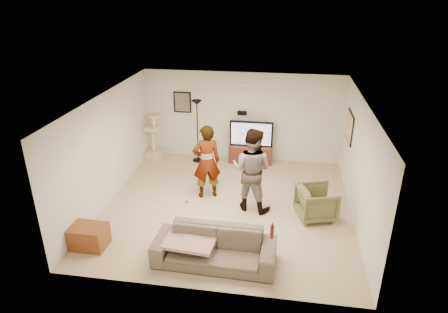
# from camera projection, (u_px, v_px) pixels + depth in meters

# --- Properties ---
(floor) EXTENTS (5.50, 5.50, 0.02)m
(floor) POSITION_uv_depth(u_px,v_px,m) (228.00, 206.00, 9.03)
(floor) COLOR tan
(floor) RESTS_ON ground
(ceiling) EXTENTS (5.50, 5.50, 0.02)m
(ceiling) POSITION_uv_depth(u_px,v_px,m) (228.00, 99.00, 8.02)
(ceiling) COLOR white
(ceiling) RESTS_ON wall_back
(wall_back) EXTENTS (5.50, 0.04, 2.50)m
(wall_back) POSITION_uv_depth(u_px,v_px,m) (242.00, 117.00, 11.01)
(wall_back) COLOR silver
(wall_back) RESTS_ON floor
(wall_front) EXTENTS (5.50, 0.04, 2.50)m
(wall_front) POSITION_uv_depth(u_px,v_px,m) (201.00, 227.00, 6.04)
(wall_front) COLOR silver
(wall_front) RESTS_ON floor
(wall_left) EXTENTS (0.04, 5.50, 2.50)m
(wall_left) POSITION_uv_depth(u_px,v_px,m) (108.00, 148.00, 8.92)
(wall_left) COLOR silver
(wall_left) RESTS_ON floor
(wall_right) EXTENTS (0.04, 5.50, 2.50)m
(wall_right) POSITION_uv_depth(u_px,v_px,m) (359.00, 164.00, 8.13)
(wall_right) COLOR silver
(wall_right) RESTS_ON floor
(wall_clock) EXTENTS (0.26, 0.04, 0.26)m
(wall_clock) POSITION_uv_depth(u_px,v_px,m) (243.00, 87.00, 10.64)
(wall_clock) COLOR white
(wall_clock) RESTS_ON wall_back
(wall_speaker) EXTENTS (0.25, 0.10, 0.10)m
(wall_speaker) POSITION_uv_depth(u_px,v_px,m) (242.00, 113.00, 10.91)
(wall_speaker) COLOR black
(wall_speaker) RESTS_ON wall_back
(picture_back) EXTENTS (0.42, 0.03, 0.52)m
(picture_back) POSITION_uv_depth(u_px,v_px,m) (182.00, 102.00, 11.09)
(picture_back) COLOR #5C5846
(picture_back) RESTS_ON wall_back
(picture_right) EXTENTS (0.03, 0.78, 0.62)m
(picture_right) POSITION_uv_depth(u_px,v_px,m) (350.00, 127.00, 9.48)
(picture_right) COLOR #E4AC67
(picture_right) RESTS_ON wall_right
(tv_stand) EXTENTS (1.20, 0.45, 0.50)m
(tv_stand) POSITION_uv_depth(u_px,v_px,m) (251.00, 154.00, 11.15)
(tv_stand) COLOR #481E16
(tv_stand) RESTS_ON floor
(console_box) EXTENTS (0.40, 0.30, 0.07)m
(console_box) POSITION_uv_depth(u_px,v_px,m) (250.00, 166.00, 10.88)
(console_box) COLOR beige
(console_box) RESTS_ON floor
(tv) EXTENTS (1.20, 0.08, 0.71)m
(tv) POSITION_uv_depth(u_px,v_px,m) (251.00, 134.00, 10.91)
(tv) COLOR black
(tv) RESTS_ON tv_stand
(tv_screen) EXTENTS (1.10, 0.01, 0.62)m
(tv_screen) POSITION_uv_depth(u_px,v_px,m) (251.00, 134.00, 10.87)
(tv_screen) COLOR #FEAD3F
(tv_screen) RESTS_ON tv
(floor_lamp) EXTENTS (0.32, 0.32, 1.77)m
(floor_lamp) POSITION_uv_depth(u_px,v_px,m) (198.00, 132.00, 10.97)
(floor_lamp) COLOR black
(floor_lamp) RESTS_ON floor
(cat_tree) EXTENTS (0.45, 0.45, 1.36)m
(cat_tree) POSITION_uv_depth(u_px,v_px,m) (153.00, 136.00, 11.24)
(cat_tree) COLOR beige
(cat_tree) RESTS_ON floor
(person_left) EXTENTS (0.76, 0.64, 1.79)m
(person_left) POSITION_uv_depth(u_px,v_px,m) (207.00, 162.00, 9.09)
(person_left) COLOR #A9A9A9
(person_left) RESTS_ON floor
(person_right) EXTENTS (1.09, 0.95, 1.90)m
(person_right) POSITION_uv_depth(u_px,v_px,m) (252.00, 170.00, 8.58)
(person_right) COLOR #34509F
(person_right) RESTS_ON floor
(sofa) EXTENTS (2.21, 0.91, 0.64)m
(sofa) POSITION_uv_depth(u_px,v_px,m) (214.00, 248.00, 7.07)
(sofa) COLOR brown
(sofa) RESTS_ON floor
(throw_blanket) EXTENTS (0.95, 0.77, 0.06)m
(throw_blanket) POSITION_uv_depth(u_px,v_px,m) (190.00, 240.00, 7.09)
(throw_blanket) COLOR tan
(throw_blanket) RESTS_ON sofa
(beer_bottle) EXTENTS (0.06, 0.06, 0.25)m
(beer_bottle) POSITION_uv_depth(u_px,v_px,m) (272.00, 232.00, 6.75)
(beer_bottle) COLOR #3E1B0A
(beer_bottle) RESTS_ON sofa
(armchair) EXTENTS (0.96, 0.95, 0.71)m
(armchair) POSITION_uv_depth(u_px,v_px,m) (316.00, 203.00, 8.45)
(armchair) COLOR brown
(armchair) RESTS_ON floor
(side_table) EXTENTS (0.67, 0.51, 0.44)m
(side_table) POSITION_uv_depth(u_px,v_px,m) (89.00, 236.00, 7.55)
(side_table) COLOR brown
(side_table) RESTS_ON floor
(toy_ball) EXTENTS (0.07, 0.07, 0.07)m
(toy_ball) POSITION_uv_depth(u_px,v_px,m) (187.00, 201.00, 9.14)
(toy_ball) COLOR #0FA08F
(toy_ball) RESTS_ON floor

